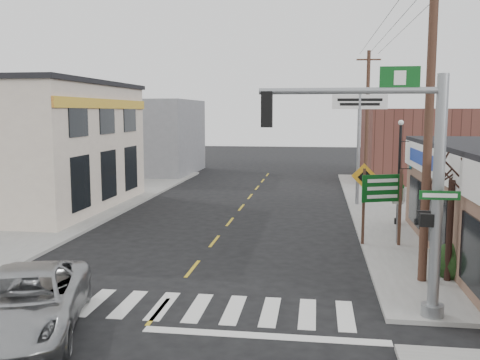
# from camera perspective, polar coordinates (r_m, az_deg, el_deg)

# --- Properties ---
(ground) EXTENTS (140.00, 140.00, 0.00)m
(ground) POSITION_cam_1_polar(r_m,az_deg,el_deg) (15.06, -8.68, -13.68)
(ground) COLOR black
(ground) RESTS_ON ground
(sidewalk_right) EXTENTS (6.00, 38.00, 0.13)m
(sidewalk_right) POSITION_cam_1_polar(r_m,az_deg,el_deg) (27.40, 18.24, -4.25)
(sidewalk_right) COLOR gray
(sidewalk_right) RESTS_ON ground
(sidewalk_left) EXTENTS (6.00, 38.00, 0.13)m
(sidewalk_left) POSITION_cam_1_polar(r_m,az_deg,el_deg) (30.01, -18.01, -3.26)
(sidewalk_left) COLOR gray
(sidewalk_left) RESTS_ON ground
(center_line) EXTENTS (0.12, 56.00, 0.01)m
(center_line) POSITION_cam_1_polar(r_m,az_deg,el_deg) (22.49, -2.74, -6.52)
(center_line) COLOR gold
(center_line) RESTS_ON ground
(crosswalk) EXTENTS (11.00, 2.20, 0.01)m
(crosswalk) POSITION_cam_1_polar(r_m,az_deg,el_deg) (15.42, -8.24, -13.15)
(crosswalk) COLOR silver
(crosswalk) RESTS_ON ground
(left_building) EXTENTS (12.00, 12.00, 6.80)m
(left_building) POSITION_cam_1_polar(r_m,az_deg,el_deg) (32.43, -23.82, 3.18)
(left_building) COLOR beige
(left_building) RESTS_ON ground
(bldg_distant_right) EXTENTS (8.00, 10.00, 5.60)m
(bldg_distant_right) POSITION_cam_1_polar(r_m,az_deg,el_deg) (44.22, 18.43, 3.57)
(bldg_distant_right) COLOR brown
(bldg_distant_right) RESTS_ON ground
(bldg_distant_left) EXTENTS (9.00, 10.00, 6.40)m
(bldg_distant_left) POSITION_cam_1_polar(r_m,az_deg,el_deg) (47.96, -10.28, 4.57)
(bldg_distant_left) COLOR gray
(bldg_distant_left) RESTS_ON ground
(suv) EXTENTS (4.04, 6.02, 1.53)m
(suv) POSITION_cam_1_polar(r_m,az_deg,el_deg) (14.31, -21.84, -12.02)
(suv) COLOR #97999C
(suv) RESTS_ON ground
(traffic_signal_pole) EXTENTS (5.02, 0.38, 6.36)m
(traffic_signal_pole) POSITION_cam_1_polar(r_m,az_deg,el_deg) (14.08, 17.45, 1.02)
(traffic_signal_pole) COLOR gray
(traffic_signal_pole) RESTS_ON sidewalk_right
(guide_sign) EXTENTS (1.73, 0.14, 3.03)m
(guide_sign) POSITION_cam_1_polar(r_m,az_deg,el_deg) (21.73, 14.92, -1.69)
(guide_sign) COLOR #4A2F22
(guide_sign) RESTS_ON sidewalk_right
(fire_hydrant) EXTENTS (0.24, 0.24, 0.75)m
(fire_hydrant) POSITION_cam_1_polar(r_m,az_deg,el_deg) (20.40, 20.05, -6.86)
(fire_hydrant) COLOR gold
(fire_hydrant) RESTS_ON sidewalk_right
(ped_crossing_sign) EXTENTS (1.14, 0.08, 2.93)m
(ped_crossing_sign) POSITION_cam_1_polar(r_m,az_deg,el_deg) (24.82, 13.05, -0.42)
(ped_crossing_sign) COLOR gray
(ped_crossing_sign) RESTS_ON sidewalk_right
(lamp_post) EXTENTS (0.63, 0.50, 4.87)m
(lamp_post) POSITION_cam_1_polar(r_m,az_deg,el_deg) (25.88, 16.77, 1.63)
(lamp_post) COLOR black
(lamp_post) RESTS_ON sidewalk_right
(dance_center_sign) EXTENTS (3.05, 0.19, 6.49)m
(dance_center_sign) POSITION_cam_1_polar(r_m,az_deg,el_deg) (30.91, 12.61, 6.50)
(dance_center_sign) COLOR gray
(dance_center_sign) RESTS_ON sidewalk_right
(bare_tree) EXTENTS (2.37, 2.37, 4.75)m
(bare_tree) POSITION_cam_1_polar(r_m,az_deg,el_deg) (17.51, 21.78, 1.84)
(bare_tree) COLOR black
(bare_tree) RESTS_ON sidewalk_right
(shrub_front) EXTENTS (1.26, 1.26, 0.94)m
(shrub_front) POSITION_cam_1_polar(r_m,az_deg,el_deg) (18.57, 21.79, -8.12)
(shrub_front) COLOR #223D16
(shrub_front) RESTS_ON sidewalk_right
(utility_pole_near) EXTENTS (1.78, 0.27, 10.25)m
(utility_pole_near) POSITION_cam_1_polar(r_m,az_deg,el_deg) (17.16, 19.54, 6.92)
(utility_pole_near) COLOR #48381E
(utility_pole_near) RESTS_ON sidewalk_right
(utility_pole_far) EXTENTS (1.62, 0.24, 9.32)m
(utility_pole_far) POSITION_cam_1_polar(r_m,az_deg,el_deg) (37.41, 13.39, 6.37)
(utility_pole_far) COLOR #3E2820
(utility_pole_far) RESTS_ON sidewalk_right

